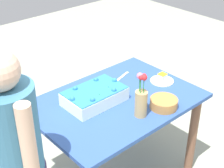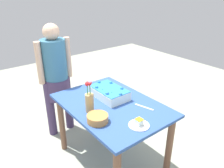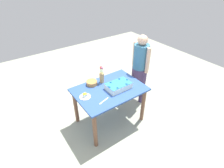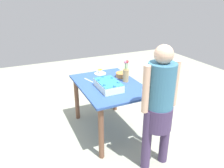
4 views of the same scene
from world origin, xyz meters
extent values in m
plane|color=#9FA38F|center=(0.00, 0.00, 0.00)|extent=(8.00, 8.00, 0.00)
cube|color=#305299|center=(0.00, 0.00, 0.74)|extent=(1.20, 0.85, 0.03)
cylinder|color=brown|center=(-0.53, -0.35, 0.36)|extent=(0.07, 0.07, 0.73)
cylinder|color=brown|center=(0.53, -0.35, 0.36)|extent=(0.07, 0.07, 0.73)
cylinder|color=brown|center=(-0.53, 0.35, 0.36)|extent=(0.07, 0.07, 0.73)
cylinder|color=brown|center=(0.53, 0.35, 0.36)|extent=(0.07, 0.07, 0.73)
cube|color=white|center=(-0.14, 0.08, 0.81)|extent=(0.43, 0.27, 0.10)
cube|color=#2B79CC|center=(-0.14, 0.08, 0.86)|extent=(0.42, 0.27, 0.01)
sphere|color=#2B79CC|center=(0.05, 0.08, 0.87)|extent=(0.04, 0.04, 0.04)
sphere|color=#2B79CC|center=(-0.04, 0.18, 0.87)|extent=(0.04, 0.04, 0.04)
sphere|color=#2B79CC|center=(-0.24, 0.18, 0.87)|extent=(0.04, 0.04, 0.04)
sphere|color=#2B79CC|center=(-0.33, 0.08, 0.87)|extent=(0.04, 0.04, 0.04)
sphere|color=#2B79CC|center=(-0.24, -0.02, 0.87)|extent=(0.04, 0.04, 0.04)
sphere|color=#2B79CC|center=(-0.04, -0.02, 0.87)|extent=(0.04, 0.04, 0.04)
cone|color=#2D8438|center=(-0.04, 0.03, 0.87)|extent=(0.02, 0.02, 0.02)
cone|color=#2D8438|center=(-0.16, 0.00, 0.87)|extent=(0.02, 0.02, 0.02)
cylinder|color=white|center=(0.45, -0.04, 0.76)|extent=(0.19, 0.19, 0.01)
cube|color=white|center=(0.45, -0.04, 0.79)|extent=(0.06, 0.06, 0.05)
cube|color=yellow|center=(0.45, -0.04, 0.83)|extent=(0.06, 0.06, 0.01)
cube|color=silver|center=(0.26, 0.22, 0.76)|extent=(0.21, 0.08, 0.00)
cylinder|color=tan|center=(-0.01, -0.26, 0.85)|extent=(0.08, 0.08, 0.19)
cylinder|color=#2D8438|center=(0.01, -0.26, 1.00)|extent=(0.01, 0.01, 0.11)
sphere|color=red|center=(0.01, -0.26, 1.06)|extent=(0.03, 0.03, 0.03)
cylinder|color=#2D8438|center=(-0.02, -0.24, 1.00)|extent=(0.01, 0.01, 0.11)
sphere|color=pink|center=(-0.02, -0.24, 1.06)|extent=(0.04, 0.04, 0.04)
cylinder|color=#2D8438|center=(-0.03, -0.26, 1.00)|extent=(0.01, 0.01, 0.11)
sphere|color=red|center=(-0.03, -0.26, 1.06)|extent=(0.03, 0.03, 0.03)
cylinder|color=#2D8438|center=(-0.01, -0.27, 1.00)|extent=(0.01, 0.01, 0.11)
sphere|color=red|center=(-0.01, -0.27, 1.06)|extent=(0.04, 0.04, 0.04)
cylinder|color=#B77B3E|center=(0.18, -0.30, 0.79)|extent=(0.20, 0.20, 0.07)
cylinder|color=#45345B|center=(-0.90, -0.33, 0.39)|extent=(0.11, 0.11, 0.78)
cylinder|color=#45345B|center=(-0.90, -0.07, 0.39)|extent=(0.11, 0.11, 0.78)
cylinder|color=#45345B|center=(-0.90, -0.20, 0.66)|extent=(0.31, 0.32, 0.28)
cylinder|color=teal|center=(-0.90, -0.20, 1.04)|extent=(0.30, 0.30, 0.52)
sphere|color=beige|center=(-0.90, -0.20, 1.39)|extent=(0.20, 0.20, 0.20)
cylinder|color=beige|center=(-0.90, -0.39, 1.04)|extent=(0.08, 0.08, 0.52)
cylinder|color=beige|center=(-0.90, -0.01, 1.04)|extent=(0.08, 0.08, 0.52)
camera|label=1|loc=(-1.43, -1.55, 2.11)|focal=55.00mm
camera|label=2|loc=(1.57, -1.21, 1.89)|focal=35.00mm
camera|label=3|loc=(1.40, 2.04, 2.55)|focal=28.00mm
camera|label=4|loc=(-2.61, 1.17, 1.96)|focal=35.00mm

